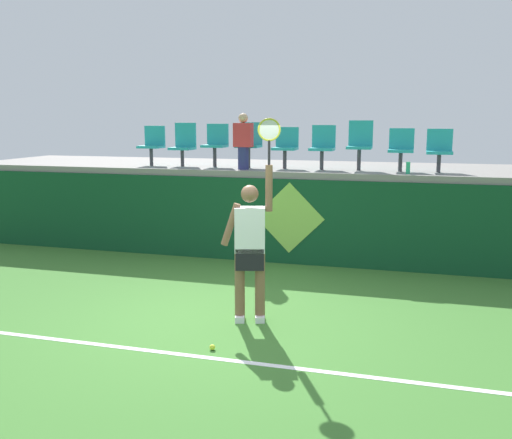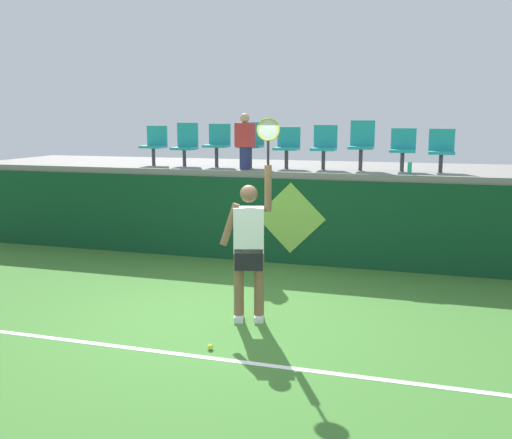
{
  "view_description": "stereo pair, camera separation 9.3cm",
  "coord_description": "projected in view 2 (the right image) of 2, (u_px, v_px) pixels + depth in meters",
  "views": [
    {
      "loc": [
        2.39,
        -6.6,
        2.57
      ],
      "look_at": [
        0.2,
        1.12,
        1.15
      ],
      "focal_mm": 39.72,
      "sensor_mm": 36.0,
      "label": 1
    },
    {
      "loc": [
        2.48,
        -6.57,
        2.57
      ],
      "look_at": [
        0.2,
        1.12,
        1.15
      ],
      "focal_mm": 39.72,
      "sensor_mm": 36.0,
      "label": 2
    }
  ],
  "objects": [
    {
      "name": "stadium_chair_4",
      "position": [
        287.0,
        145.0,
        10.67
      ],
      "size": [
        0.44,
        0.42,
        0.78
      ],
      "color": "#38383D",
      "rests_on": "spectator_platform"
    },
    {
      "name": "stadium_chair_6",
      "position": [
        362.0,
        143.0,
        10.28
      ],
      "size": [
        0.44,
        0.42,
        0.9
      ],
      "color": "#38383D",
      "rests_on": "spectator_platform"
    },
    {
      "name": "spectator_platform",
      "position": [
        295.0,
        168.0,
        11.43
      ],
      "size": [
        13.56,
        2.94,
        0.12
      ],
      "primitive_type": "cube",
      "color": "gray",
      "rests_on": "court_back_wall"
    },
    {
      "name": "tennis_ball",
      "position": [
        210.0,
        347.0,
        6.39
      ],
      "size": [
        0.07,
        0.07,
        0.07
      ],
      "primitive_type": "sphere",
      "color": "#D1E533",
      "rests_on": "ground_plane"
    },
    {
      "name": "stadium_chair_3",
      "position": [
        251.0,
        142.0,
        10.86
      ],
      "size": [
        0.44,
        0.42,
        0.86
      ],
      "color": "#38383D",
      "rests_on": "spectator_platform"
    },
    {
      "name": "stadium_chair_8",
      "position": [
        441.0,
        149.0,
        9.9
      ],
      "size": [
        0.44,
        0.42,
        0.76
      ],
      "color": "#38383D",
      "rests_on": "spectator_platform"
    },
    {
      "name": "wall_signage_mount",
      "position": [
        290.0,
        264.0,
        10.19
      ],
      "size": [
        1.27,
        0.01,
        1.48
      ],
      "color": "#0F4223",
      "rests_on": "ground_plane"
    },
    {
      "name": "spectator_0",
      "position": [
        245.0,
        141.0,
        10.46
      ],
      "size": [
        0.34,
        0.2,
        1.03
      ],
      "color": "navy",
      "rests_on": "spectator_platform"
    },
    {
      "name": "stadium_chair_0",
      "position": [
        155.0,
        143.0,
        11.44
      ],
      "size": [
        0.44,
        0.42,
        0.79
      ],
      "color": "#38383D",
      "rests_on": "spectator_platform"
    },
    {
      "name": "court_back_wall",
      "position": [
        278.0,
        220.0,
        10.23
      ],
      "size": [
        13.56,
        0.2,
        1.53
      ],
      "primitive_type": "cube",
      "color": "#0F4223",
      "rests_on": "ground_plane"
    },
    {
      "name": "stadium_chair_2",
      "position": [
        218.0,
        142.0,
        11.05
      ],
      "size": [
        0.44,
        0.42,
        0.83
      ],
      "color": "#38383D",
      "rests_on": "spectator_platform"
    },
    {
      "name": "stadium_chair_1",
      "position": [
        186.0,
        143.0,
        11.26
      ],
      "size": [
        0.44,
        0.42,
        0.85
      ],
      "color": "#38383D",
      "rests_on": "spectator_platform"
    },
    {
      "name": "tennis_player",
      "position": [
        249.0,
        245.0,
        7.16
      ],
      "size": [
        0.74,
        0.35,
        2.59
      ],
      "color": "white",
      "rests_on": "ground_plane"
    },
    {
      "name": "water_bottle",
      "position": [
        410.0,
        168.0,
        9.61
      ],
      "size": [
        0.07,
        0.07,
        0.2
      ],
      "primitive_type": "cylinder",
      "color": "#26B272",
      "rests_on": "spectator_platform"
    },
    {
      "name": "stadium_chair_5",
      "position": [
        324.0,
        145.0,
        10.47
      ],
      "size": [
        0.44,
        0.42,
        0.82
      ],
      "color": "#38383D",
      "rests_on": "spectator_platform"
    },
    {
      "name": "court_baseline_stripe",
      "position": [
        181.0,
        354.0,
        6.27
      ],
      "size": [
        12.2,
        0.08,
        0.01
      ],
      "primitive_type": "cube",
      "color": "white",
      "rests_on": "ground_plane"
    },
    {
      "name": "ground_plane",
      "position": [
        217.0,
        320.0,
        7.35
      ],
      "size": [
        40.0,
        40.0,
        0.0
      ],
      "primitive_type": "plane",
      "color": "#3D752D"
    },
    {
      "name": "stadium_chair_7",
      "position": [
        403.0,
        147.0,
        10.08
      ],
      "size": [
        0.44,
        0.42,
        0.76
      ],
      "color": "#38383D",
      "rests_on": "spectator_platform"
    }
  ]
}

